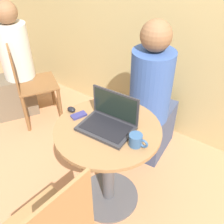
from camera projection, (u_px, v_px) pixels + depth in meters
The scene contains 10 objects.
ground_plane at pixel (109, 196), 2.13m from camera, with size 12.00×12.00×0.00m, color tan.
back_wall at pixel (188, 0), 2.07m from camera, with size 7.00×0.05×2.60m.
round_table at pixel (108, 154), 1.84m from camera, with size 0.71×0.71×0.73m.
laptop at pixel (109, 121), 1.68m from camera, with size 0.35×0.26×0.22m.
cell_phone at pixel (79, 115), 1.79m from camera, with size 0.09×0.12×0.02m.
computer_mouse at pixel (72, 109), 1.83m from camera, with size 0.06×0.05×0.04m.
coffee_cup at pixel (136, 140), 1.55m from camera, with size 0.13×0.08×0.08m.
person_seated at pixel (151, 105), 2.23m from camera, with size 0.36×0.53×1.28m.
chair_background at pixel (29, 83), 2.69m from camera, with size 0.55×0.55×0.88m.
person_background at pixel (14, 71), 2.77m from camera, with size 0.49×0.53×1.23m.
Camera 1 is at (0.78, -1.04, 1.83)m, focal length 42.00 mm.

